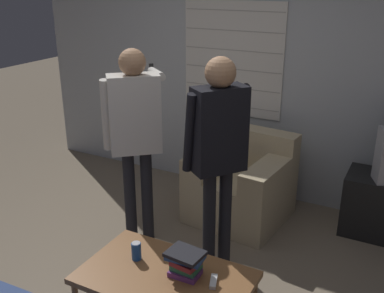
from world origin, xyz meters
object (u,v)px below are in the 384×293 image
(book_stack, at_px, (185,262))
(soda_can, at_px, (136,251))
(person_right_standing, at_px, (218,141))
(coffee_table, at_px, (165,280))
(person_left_standing, at_px, (135,124))
(spare_remote, at_px, (213,282))
(armchair_beige, at_px, (242,184))

(book_stack, xyz_separation_m, soda_can, (-0.37, -0.01, -0.03))
(person_right_standing, bearing_deg, soda_can, -161.67)
(person_right_standing, bearing_deg, book_stack, -133.41)
(coffee_table, height_order, book_stack, book_stack)
(person_left_standing, relative_size, person_right_standing, 1.00)
(soda_can, xyz_separation_m, spare_remote, (0.57, 0.01, -0.05))
(book_stack, height_order, soda_can, book_stack)
(person_left_standing, distance_m, person_right_standing, 0.76)
(coffee_table, xyz_separation_m, spare_remote, (0.31, 0.07, 0.05))
(coffee_table, bearing_deg, armchair_beige, 94.45)
(person_left_standing, distance_m, spare_remote, 1.47)
(person_right_standing, height_order, book_stack, person_right_standing)
(person_left_standing, height_order, spare_remote, person_left_standing)
(armchair_beige, height_order, soda_can, armchair_beige)
(coffee_table, xyz_separation_m, person_left_standing, (-0.77, 0.83, 0.70))
(armchair_beige, distance_m, soda_can, 1.61)
(armchair_beige, distance_m, person_right_standing, 1.15)
(armchair_beige, xyz_separation_m, person_left_standing, (-0.64, -0.83, 0.75))
(soda_can, distance_m, spare_remote, 0.57)
(armchair_beige, bearing_deg, soda_can, 91.29)
(person_left_standing, bearing_deg, soda_can, -97.09)
(person_left_standing, bearing_deg, armchair_beige, 11.88)
(spare_remote, bearing_deg, person_right_standing, 94.60)
(person_left_standing, distance_m, book_stack, 1.30)
(armchair_beige, height_order, book_stack, armchair_beige)
(soda_can, bearing_deg, person_right_standing, 71.08)
(spare_remote, bearing_deg, soda_can, 162.08)
(spare_remote, bearing_deg, person_left_standing, 125.91)
(coffee_table, distance_m, spare_remote, 0.32)
(armchair_beige, bearing_deg, coffee_table, 100.44)
(person_right_standing, relative_size, book_stack, 6.85)
(soda_can, bearing_deg, coffee_table, -13.17)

